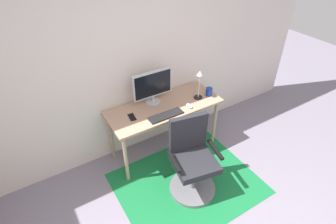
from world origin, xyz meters
name	(u,v)px	position (x,y,z in m)	size (l,w,h in m)	color
wall_back	(113,62)	(0.00, 2.20, 1.30)	(6.00, 0.10, 2.60)	beige
area_rug	(187,183)	(0.38, 1.18, 0.00)	(1.64, 1.32, 0.01)	#166C37
desk	(164,111)	(0.46, 1.84, 0.65)	(1.44, 0.58, 0.73)	tan
monitor	(153,85)	(0.38, 1.99, 0.98)	(0.52, 0.18, 0.43)	#B2B2B7
keyboard	(166,115)	(0.37, 1.65, 0.74)	(0.43, 0.13, 0.02)	black
computer_mouse	(189,106)	(0.71, 1.66, 0.75)	(0.06, 0.10, 0.03)	white
coffee_cup	(209,92)	(1.08, 1.75, 0.78)	(0.09, 0.09, 0.11)	navy
cell_phone	(132,117)	(0.01, 1.84, 0.74)	(0.07, 0.14, 0.01)	black
desk_lamp	(199,82)	(0.92, 1.77, 0.97)	(0.11, 0.11, 0.39)	black
office_chair	(192,164)	(0.39, 1.13, 0.38)	(0.58, 0.54, 0.95)	slate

